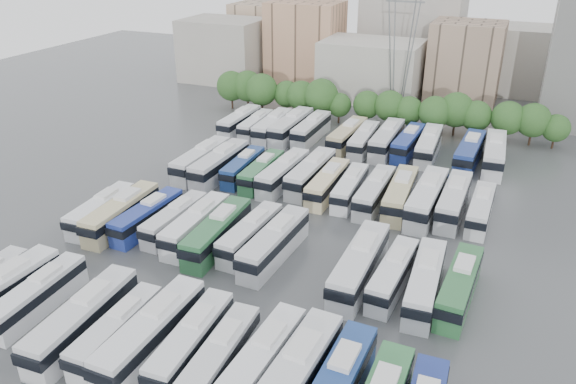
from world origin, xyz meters
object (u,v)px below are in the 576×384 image
at_px(bus_r2_s10, 400,194).
at_px(bus_r3_s7, 364,140).
at_px(bus_r0_s6, 152,333).
at_px(bus_r3_s3, 291,126).
at_px(bus_r1_s13, 460,286).
at_px(bus_r3_s13, 494,154).
at_px(bus_r3_s9, 408,142).
at_px(bus_r3_s0, 240,121).
at_px(bus_r0_s4, 83,319).
at_px(bus_r1_s7, 274,243).
at_px(bus_r3_s10, 429,145).
at_px(bus_r2_s2, 220,164).
at_px(bus_r1_s12, 425,282).
at_px(bus_r1_s1, 122,213).
at_px(bus_r3_s6, 347,136).
at_px(bus_r0_s8, 220,357).
at_px(bus_r2_s4, 262,171).
at_px(bus_r2_s9, 375,192).
at_px(bus_r1_s5, 217,232).
at_px(bus_r1_s0, 101,210).
at_px(bus_r2_s5, 283,173).
at_px(bus_r1_s3, 175,219).
at_px(bus_r2_s8, 350,187).
at_px(bus_r3_s12, 469,152).
at_px(bus_r3_s8, 387,139).
at_px(bus_r2_s1, 201,160).
at_px(bus_r1_s6, 250,234).
at_px(bus_r2_s6, 311,173).
at_px(bus_r1_s2, 147,216).
at_px(electricity_pylon, 404,16).
at_px(bus_r3_s1, 256,125).
at_px(bus_r2_s13, 481,209).
at_px(bus_r2_s3, 243,167).
at_px(bus_r0_s5, 117,330).
at_px(bus_r3_s4, 311,129).
at_px(bus_r0_s9, 261,362).
at_px(bus_r2_s7, 328,183).
at_px(bus_r2_s11, 427,198).
at_px(bus_r0_s10, 294,378).
at_px(bus_r1_s10, 359,265).

bearing_deg(bus_r2_s10, bus_r3_s7, 116.51).
distance_m(bus_r0_s6, bus_r3_s3, 55.22).
bearing_deg(bus_r1_s13, bus_r3_s13, 92.67).
bearing_deg(bus_r3_s9, bus_r3_s0, -175.18).
relative_size(bus_r0_s4, bus_r1_s7, 1.02).
bearing_deg(bus_r3_s10, bus_r2_s2, -145.70).
bearing_deg(bus_r1_s12, bus_r1_s1, 176.86).
bearing_deg(bus_r3_s6, bus_r0_s4, -94.20).
height_order(bus_r0_s8, bus_r3_s13, bus_r3_s13).
xyz_separation_m(bus_r2_s4, bus_r2_s9, (16.61, -0.72, 0.15)).
bearing_deg(bus_r1_s5, bus_r1_s0, 179.25).
bearing_deg(bus_r2_s5, bus_r1_s3, -108.25).
bearing_deg(bus_r2_s8, bus_r3_s12, 52.82).
bearing_deg(bus_r3_s8, bus_r0_s6, -97.15).
bearing_deg(bus_r2_s10, bus_r1_s0, -153.55).
bearing_deg(bus_r1_s1, bus_r2_s9, 32.04).
height_order(bus_r2_s1, bus_r3_s13, bus_r3_s13).
distance_m(bus_r1_s6, bus_r2_s6, 18.39).
relative_size(bus_r0_s4, bus_r3_s7, 1.08).
xyz_separation_m(bus_r1_s2, bus_r3_s0, (-6.45, 36.15, 0.10)).
relative_size(bus_r2_s4, bus_r3_s12, 0.84).
distance_m(bus_r1_s7, bus_r1_s13, 19.69).
xyz_separation_m(electricity_pylon, bus_r2_s9, (6.29, -38.97, -16.79)).
height_order(bus_r2_s5, bus_r3_s13, bus_r3_s13).
bearing_deg(bus_r1_s12, bus_r3_s1, 131.74).
bearing_deg(bus_r1_s7, bus_r2_s13, 44.35).
bearing_deg(bus_r3_s6, bus_r2_s9, -60.12).
bearing_deg(bus_r2_s9, bus_r1_s1, -145.74).
height_order(bus_r2_s2, bus_r2_s3, bus_r2_s2).
height_order(bus_r1_s13, bus_r2_s10, bus_r2_s10).
height_order(bus_r0_s5, bus_r2_s4, bus_r2_s4).
height_order(bus_r1_s2, bus_r3_s4, bus_r3_s4).
distance_m(bus_r0_s9, bus_r2_s7, 35.15).
bearing_deg(bus_r3_s9, bus_r2_s11, -68.73).
bearing_deg(bus_r2_s11, bus_r1_s0, -151.94).
height_order(bus_r2_s7, bus_r3_s3, bus_r3_s3).
xyz_separation_m(bus_r2_s11, bus_r3_s0, (-36.45, 18.76, -0.25)).
xyz_separation_m(bus_r0_s10, bus_r1_s10, (0.07, 17.19, -0.00)).
distance_m(bus_r0_s6, bus_r1_s2, 22.27).
height_order(bus_r2_s13, bus_r3_s4, bus_r3_s4).
bearing_deg(bus_r2_s8, bus_r0_s6, -102.86).
distance_m(bus_r1_s0, bus_r3_s0, 37.01).
height_order(bus_r1_s10, bus_r3_s6, bus_r1_s10).
xyz_separation_m(bus_r1_s3, bus_r1_s5, (6.44, -1.16, 0.26)).
xyz_separation_m(bus_r3_s0, bus_r3_s9, (29.84, 1.05, 0.02)).
bearing_deg(bus_r1_s2, bus_r2_s6, 57.93).
relative_size(bus_r3_s12, bus_r3_s13, 0.97).
distance_m(bus_r1_s6, bus_r3_s6, 35.29).
relative_size(bus_r2_s5, bus_r3_s7, 1.04).
bearing_deg(bus_r1_s5, bus_r3_s13, 52.19).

